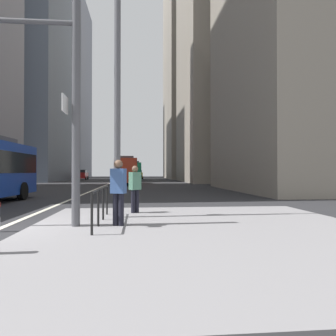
% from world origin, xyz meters
% --- Properties ---
extents(ground_plane, '(160.00, 160.00, 0.00)m').
position_xyz_m(ground_plane, '(0.00, 20.00, 0.00)').
color(ground_plane, '#28282B').
extents(median_island, '(9.00, 10.00, 0.15)m').
position_xyz_m(median_island, '(5.50, -1.00, 0.07)').
color(median_island, gray).
rests_on(median_island, ground).
extents(lane_centre_line, '(0.20, 80.00, 0.01)m').
position_xyz_m(lane_centre_line, '(0.00, 30.00, 0.01)').
color(lane_centre_line, beige).
rests_on(lane_centre_line, ground).
extents(office_tower_left_mid, '(13.92, 25.72, 38.80)m').
position_xyz_m(office_tower_left_mid, '(-16.00, 50.64, 19.40)').
color(office_tower_left_mid, slate).
rests_on(office_tower_left_mid, ground).
extents(office_tower_left_far, '(11.98, 18.09, 46.33)m').
position_xyz_m(office_tower_left_far, '(-16.00, 77.91, 23.16)').
color(office_tower_left_far, slate).
rests_on(office_tower_left_far, ground).
extents(office_tower_right_mid, '(12.42, 18.26, 45.62)m').
position_xyz_m(office_tower_right_mid, '(17.00, 40.09, 22.81)').
color(office_tower_right_mid, gray).
rests_on(office_tower_right_mid, ground).
extents(office_tower_right_far, '(13.46, 21.28, 55.35)m').
position_xyz_m(office_tower_right_far, '(17.00, 63.43, 27.68)').
color(office_tower_right_far, gray).
rests_on(office_tower_right_far, ground).
extents(city_bus_red_receding, '(2.82, 11.25, 3.40)m').
position_xyz_m(city_bus_red_receding, '(2.36, 31.46, 1.84)').
color(city_bus_red_receding, red).
rests_on(city_bus_red_receding, ground).
extents(city_bus_red_distant, '(2.71, 11.63, 3.40)m').
position_xyz_m(city_bus_red_distant, '(3.04, 49.03, 1.84)').
color(city_bus_red_distant, '#198456').
rests_on(city_bus_red_distant, ground).
extents(car_oncoming_mid, '(2.10, 4.24, 1.94)m').
position_xyz_m(car_oncoming_mid, '(-6.90, 52.86, 0.99)').
color(car_oncoming_mid, maroon).
rests_on(car_oncoming_mid, ground).
extents(car_receding_near, '(2.13, 4.62, 1.94)m').
position_xyz_m(car_receding_near, '(3.75, 59.70, 0.99)').
color(car_receding_near, gold).
rests_on(car_receding_near, ground).
extents(street_lamp_post, '(5.50, 0.32, 8.00)m').
position_xyz_m(street_lamp_post, '(3.19, 1.38, 5.28)').
color(street_lamp_post, '#56565B').
rests_on(street_lamp_post, median_island).
extents(pedestrian_railing, '(0.06, 3.53, 0.98)m').
position_xyz_m(pedestrian_railing, '(2.80, 0.32, 0.85)').
color(pedestrian_railing, black).
rests_on(pedestrian_railing, median_island).
extents(pedestrian_waiting, '(0.44, 0.36, 1.76)m').
position_xyz_m(pedestrian_waiting, '(3.32, -0.19, 1.13)').
color(pedestrian_waiting, black).
rests_on(pedestrian_waiting, median_island).
extents(pedestrian_walking, '(0.45, 0.42, 1.65)m').
position_xyz_m(pedestrian_walking, '(3.73, 2.43, 1.06)').
color(pedestrian_walking, black).
rests_on(pedestrian_walking, median_island).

